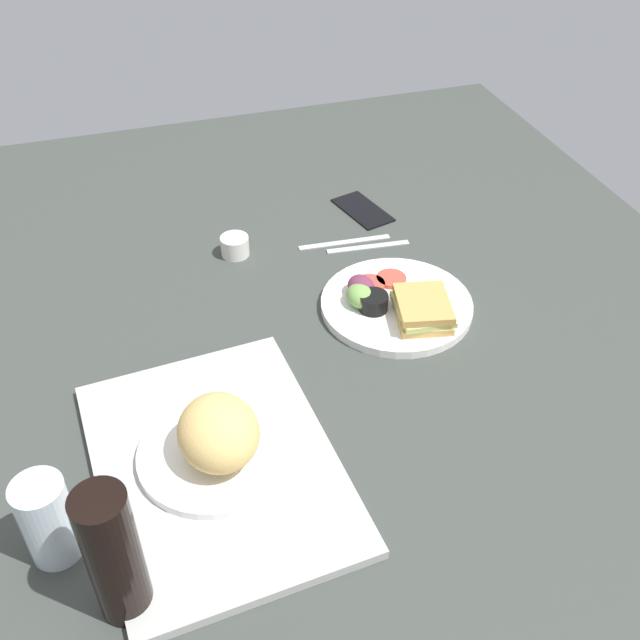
# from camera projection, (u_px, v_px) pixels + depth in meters

# --- Properties ---
(ground_plane) EXTENTS (1.90, 1.50, 0.03)m
(ground_plane) POSITION_uv_depth(u_px,v_px,m) (340.00, 348.00, 1.29)
(ground_plane) COLOR #383D38
(serving_tray) EXTENTS (0.47, 0.36, 0.02)m
(serving_tray) POSITION_uv_depth(u_px,v_px,m) (216.00, 465.00, 1.07)
(serving_tray) COLOR #B2B2AD
(serving_tray) RESTS_ON ground_plane
(bread_plate_near) EXTENTS (0.22, 0.22, 0.10)m
(bread_plate_near) POSITION_uv_depth(u_px,v_px,m) (217.00, 440.00, 1.04)
(bread_plate_near) COLOR white
(bread_plate_near) RESTS_ON serving_tray
(plate_with_salad) EXTENTS (0.27, 0.27, 0.05)m
(plate_with_salad) POSITION_uv_depth(u_px,v_px,m) (396.00, 303.00, 1.34)
(plate_with_salad) COLOR white
(plate_with_salad) RESTS_ON ground_plane
(drinking_glass) EXTENTS (0.07, 0.07, 0.13)m
(drinking_glass) POSITION_uv_depth(u_px,v_px,m) (48.00, 520.00, 0.93)
(drinking_glass) COLOR silver
(drinking_glass) RESTS_ON ground_plane
(soda_bottle) EXTENTS (0.06, 0.06, 0.21)m
(soda_bottle) POSITION_uv_depth(u_px,v_px,m) (114.00, 556.00, 0.85)
(soda_bottle) COLOR black
(soda_bottle) RESTS_ON ground_plane
(espresso_cup) EXTENTS (0.06, 0.06, 0.04)m
(espresso_cup) POSITION_uv_depth(u_px,v_px,m) (235.00, 246.00, 1.48)
(espresso_cup) COLOR silver
(espresso_cup) RESTS_ON ground_plane
(fork) EXTENTS (0.03, 0.17, 0.01)m
(fork) POSITION_uv_depth(u_px,v_px,m) (368.00, 246.00, 1.51)
(fork) COLOR #B7B7BC
(fork) RESTS_ON ground_plane
(knife) EXTENTS (0.03, 0.19, 0.01)m
(knife) POSITION_uv_depth(u_px,v_px,m) (345.00, 242.00, 1.52)
(knife) COLOR #B7B7BC
(knife) RESTS_ON ground_plane
(cell_phone) EXTENTS (0.16, 0.11, 0.01)m
(cell_phone) POSITION_uv_depth(u_px,v_px,m) (363.00, 209.00, 1.61)
(cell_phone) COLOR black
(cell_phone) RESTS_ON ground_plane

